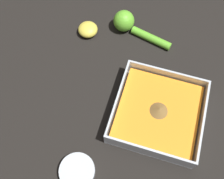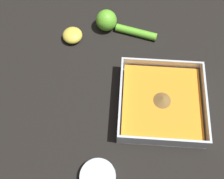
{
  "view_description": "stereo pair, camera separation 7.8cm",
  "coord_description": "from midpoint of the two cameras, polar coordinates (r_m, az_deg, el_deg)",
  "views": [
    {
      "loc": [
        0.26,
        -0.03,
        0.73
      ],
      "look_at": [
        -0.06,
        -0.13,
        0.03
      ],
      "focal_mm": 42.0,
      "sensor_mm": 36.0,
      "label": 1
    },
    {
      "loc": [
        0.28,
        -0.11,
        0.73
      ],
      "look_at": [
        -0.06,
        -0.13,
        0.03
      ],
      "focal_mm": 42.0,
      "sensor_mm": 36.0,
      "label": 2
    }
  ],
  "objects": [
    {
      "name": "lemon_squeezer",
      "position": [
        0.92,
        6.31,
        13.69
      ],
      "size": [
        0.09,
        0.21,
        0.07
      ],
      "rotation": [
        0.0,
        0.0,
        4.47
      ],
      "color": "#6BC633",
      "rests_on": "ground_plane"
    },
    {
      "name": "square_dish",
      "position": [
        0.78,
        12.76,
        -5.27
      ],
      "size": [
        0.25,
        0.25,
        0.06
      ],
      "color": "silver",
      "rests_on": "ground_plane"
    },
    {
      "name": "spice_bowl",
      "position": [
        0.73,
        -4.42,
        -17.64
      ],
      "size": [
        0.1,
        0.1,
        0.03
      ],
      "color": "silver",
      "rests_on": "ground_plane"
    },
    {
      "name": "ground_plane",
      "position": [
        0.79,
        10.98,
        -7.91
      ],
      "size": [
        4.0,
        4.0,
        0.0
      ],
      "primitive_type": "plane",
      "color": "black"
    },
    {
      "name": "lemon_half",
      "position": [
        0.92,
        -2.81,
        12.72
      ],
      "size": [
        0.07,
        0.07,
        0.04
      ],
      "color": "#EFDB4C",
      "rests_on": "ground_plane"
    }
  ]
}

